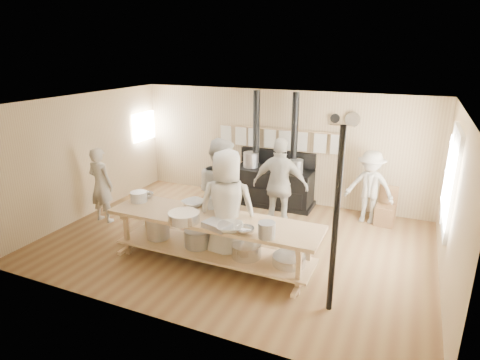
% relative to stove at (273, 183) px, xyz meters
% --- Properties ---
extents(ground, '(7.00, 7.00, 0.00)m').
position_rel_stove_xyz_m(ground, '(0.01, -2.12, -0.52)').
color(ground, brown).
rests_on(ground, ground).
extents(room_shell, '(7.00, 7.00, 7.00)m').
position_rel_stove_xyz_m(room_shell, '(0.01, -2.12, 1.10)').
color(room_shell, tan).
rests_on(room_shell, ground).
extents(window_right, '(0.09, 1.50, 1.65)m').
position_rel_stove_xyz_m(window_right, '(3.48, -1.52, 0.98)').
color(window_right, beige).
rests_on(window_right, ground).
extents(left_opening, '(0.00, 0.90, 0.90)m').
position_rel_stove_xyz_m(left_opening, '(-3.44, -0.12, 1.08)').
color(left_opening, white).
rests_on(left_opening, ground).
extents(stove, '(1.90, 0.75, 2.60)m').
position_rel_stove_xyz_m(stove, '(0.00, 0.00, 0.00)').
color(stove, black).
rests_on(stove, ground).
extents(towel_rail, '(3.00, 0.04, 0.47)m').
position_rel_stove_xyz_m(towel_rail, '(0.01, 0.28, 1.03)').
color(towel_rail, tan).
rests_on(towel_rail, ground).
extents(back_wall_shelf, '(0.63, 0.14, 0.32)m').
position_rel_stove_xyz_m(back_wall_shelf, '(1.47, 0.32, 1.48)').
color(back_wall_shelf, tan).
rests_on(back_wall_shelf, ground).
extents(prep_table, '(3.60, 0.90, 0.85)m').
position_rel_stove_xyz_m(prep_table, '(-0.00, -3.02, -0.00)').
color(prep_table, tan).
rests_on(prep_table, ground).
extents(support_post, '(0.08, 0.08, 2.60)m').
position_rel_stove_xyz_m(support_post, '(2.06, -3.47, 0.78)').
color(support_post, black).
rests_on(support_post, ground).
extents(cook_far_left, '(0.60, 0.41, 1.59)m').
position_rel_stove_xyz_m(cook_far_left, '(-2.94, -2.35, 0.28)').
color(cook_far_left, beige).
rests_on(cook_far_left, ground).
extents(cook_left, '(1.17, 1.04, 2.01)m').
position_rel_stove_xyz_m(cook_left, '(-0.21, -2.27, 0.48)').
color(cook_left, beige).
rests_on(cook_left, ground).
extents(cook_center, '(1.07, 0.82, 1.97)m').
position_rel_stove_xyz_m(cook_center, '(0.18, -2.84, 0.46)').
color(cook_center, beige).
rests_on(cook_center, ground).
extents(cook_right, '(1.13, 0.53, 1.88)m').
position_rel_stove_xyz_m(cook_right, '(0.59, -1.29, 0.42)').
color(cook_right, beige).
rests_on(cook_right, ground).
extents(cook_by_window, '(1.05, 0.68, 1.54)m').
position_rel_stove_xyz_m(cook_by_window, '(2.15, -0.17, 0.25)').
color(cook_by_window, beige).
rests_on(cook_by_window, ground).
extents(chair, '(0.41, 0.41, 0.81)m').
position_rel_stove_xyz_m(chair, '(2.51, -0.15, -0.28)').
color(chair, brown).
rests_on(chair, ground).
extents(bowl_white_a, '(0.50, 0.50, 0.09)m').
position_rel_stove_xyz_m(bowl_white_a, '(-0.54, -2.69, 0.38)').
color(bowl_white_a, silver).
rests_on(bowl_white_a, prep_table).
extents(bowl_steel_a, '(0.40, 0.40, 0.09)m').
position_rel_stove_xyz_m(bowl_steel_a, '(-1.54, -2.71, 0.37)').
color(bowl_steel_a, silver).
rests_on(bowl_steel_a, prep_table).
extents(bowl_white_b, '(0.53, 0.53, 0.10)m').
position_rel_stove_xyz_m(bowl_white_b, '(0.47, -3.35, 0.38)').
color(bowl_white_b, silver).
rests_on(bowl_white_b, prep_table).
extents(bowl_steel_b, '(0.36, 0.36, 0.09)m').
position_rel_stove_xyz_m(bowl_steel_b, '(0.72, -3.35, 0.37)').
color(bowl_steel_b, silver).
rests_on(bowl_steel_b, prep_table).
extents(roasting_pan, '(0.48, 0.38, 0.09)m').
position_rel_stove_xyz_m(roasting_pan, '(0.25, -3.35, 0.38)').
color(roasting_pan, '#B2B2B7').
rests_on(roasting_pan, prep_table).
extents(mixing_bowl_large, '(0.61, 0.61, 0.16)m').
position_rel_stove_xyz_m(mixing_bowl_large, '(-0.34, -3.35, 0.41)').
color(mixing_bowl_large, silver).
rests_on(mixing_bowl_large, prep_table).
extents(bucket_galv, '(0.30, 0.30, 0.24)m').
position_rel_stove_xyz_m(bucket_galv, '(1.06, -3.35, 0.45)').
color(bucket_galv, gray).
rests_on(bucket_galv, prep_table).
extents(deep_bowl_enamel, '(0.35, 0.35, 0.18)m').
position_rel_stove_xyz_m(deep_bowl_enamel, '(-1.54, -2.91, 0.42)').
color(deep_bowl_enamel, silver).
rests_on(deep_bowl_enamel, prep_table).
extents(pitcher, '(0.15, 0.15, 0.21)m').
position_rel_stove_xyz_m(pitcher, '(-0.19, -2.69, 0.43)').
color(pitcher, silver).
rests_on(pitcher, prep_table).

